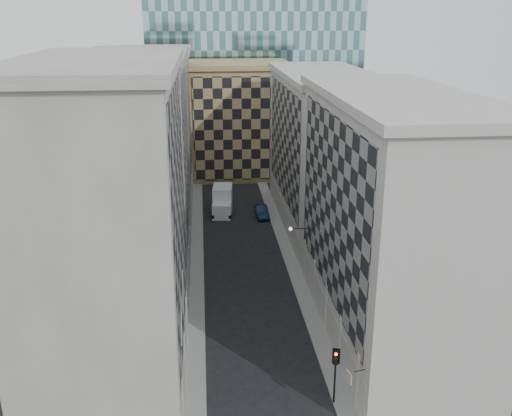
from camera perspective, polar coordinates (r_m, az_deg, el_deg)
sidewalk_west at (r=63.80m, az=-5.92°, el=-5.58°), size 1.50×100.00×0.15m
sidewalk_east at (r=64.48m, az=3.48°, el=-5.24°), size 1.50×100.00×0.15m
bldg_left_a at (r=42.26m, az=-14.20°, el=-1.92°), size 10.80×22.80×23.70m
bldg_left_b at (r=63.28m, az=-11.38°, el=4.74°), size 10.80×22.80×22.70m
bldg_left_c at (r=84.80m, az=-9.96°, el=8.05°), size 10.80×22.80×21.70m
bldg_right_a at (r=48.40m, az=13.04°, el=-1.03°), size 10.80×26.80×20.70m
bldg_right_b at (r=73.58m, az=6.58°, el=5.78°), size 10.80×28.80×19.70m
tan_block at (r=97.66m, az=-1.73°, el=8.91°), size 16.80×14.80×18.80m
church_tower at (r=110.15m, az=-3.44°, el=19.18°), size 7.20×7.20×51.50m
flagpoles_left at (r=38.79m, az=-7.41°, el=-9.64°), size 0.10×6.33×2.33m
bracket_lamp at (r=56.53m, az=3.65°, el=-2.09°), size 1.98×0.36×0.36m
traffic_light at (r=41.52m, az=7.96°, el=-15.28°), size 0.53×0.51×4.30m
box_truck at (r=79.44m, az=-3.37°, el=0.64°), size 3.18×6.65×3.54m
dark_car at (r=77.75m, az=0.55°, el=-0.35°), size 1.81×4.65×1.51m
shop_sign at (r=39.51m, az=9.35°, el=-16.27°), size 1.23×0.74×0.82m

